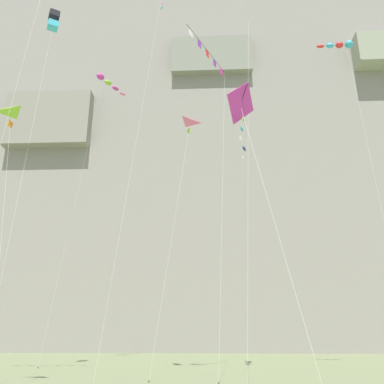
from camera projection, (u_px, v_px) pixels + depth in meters
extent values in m
cube|color=gray|center=(212.00, 144.00, 85.64)|extent=(180.00, 31.90, 80.62)
cube|color=gray|center=(51.00, 123.00, 70.97)|extent=(14.71, 4.71, 9.97)
cube|color=gray|center=(211.00, 56.00, 73.24)|extent=(14.33, 2.17, 7.30)
cube|color=gray|center=(379.00, 52.00, 70.95)|extent=(8.48, 4.16, 5.82)
cylinder|color=black|center=(207.00, 50.00, 34.87)|extent=(3.24, 6.53, 0.03)
cube|color=#CC3399|center=(222.00, 72.00, 37.17)|extent=(0.30, 0.53, 0.62)
cube|color=purple|center=(215.00, 63.00, 35.96)|extent=(0.29, 0.52, 0.62)
cube|color=red|center=(207.00, 54.00, 34.76)|extent=(0.33, 0.54, 0.62)
cube|color=purple|center=(199.00, 44.00, 33.55)|extent=(0.30, 0.53, 0.62)
cube|color=white|center=(191.00, 33.00, 32.35)|extent=(0.32, 0.54, 0.62)
cylinder|color=silver|center=(222.00, 195.00, 31.23)|extent=(1.22, 5.32, 25.80)
cylinder|color=#4C3823|center=(219.00, 383.00, 24.56)|extent=(0.08, 0.08, 0.12)
cylinder|color=silver|center=(248.00, 129.00, 27.62)|extent=(1.94, 5.04, 31.96)
ellipsoid|color=#38B2D1|center=(349.00, 44.00, 39.11)|extent=(0.79, 0.78, 0.78)
ellipsoid|color=red|center=(339.00, 45.00, 39.17)|extent=(0.78, 0.64, 0.64)
ellipsoid|color=#38B2D1|center=(330.00, 46.00, 39.22)|extent=(0.77, 0.50, 0.50)
ellipsoid|color=red|center=(320.00, 46.00, 39.27)|extent=(0.76, 0.36, 0.36)
cylinder|color=silver|center=(376.00, 181.00, 32.99)|extent=(0.27, 2.97, 28.94)
cube|color=black|center=(54.00, 15.00, 37.24)|extent=(1.22, 1.22, 0.62)
cube|color=#38B2D1|center=(53.00, 25.00, 36.87)|extent=(1.22, 1.22, 0.62)
cylinder|color=black|center=(58.00, 20.00, 37.04)|extent=(0.03, 0.03, 1.68)
cylinder|color=black|center=(49.00, 21.00, 37.07)|extent=(0.03, 0.03, 1.68)
cylinder|color=silver|center=(25.00, 165.00, 29.71)|extent=(1.00, 5.01, 28.95)
pyramid|color=#8CCC33|center=(16.00, 126.00, 25.34)|extent=(1.69, 1.32, 0.31)
cube|color=orange|center=(10.00, 124.00, 24.87)|extent=(0.16, 0.44, 0.47)
cylinder|color=silver|center=(1.00, 240.00, 21.25)|extent=(2.43, 2.46, 14.98)
cube|color=#CC3399|center=(241.00, 103.00, 17.79)|extent=(1.30, 1.88, 2.16)
cylinder|color=black|center=(241.00, 103.00, 17.79)|extent=(0.65, 0.23, 1.73)
cube|color=#8CCC33|center=(243.00, 119.00, 17.52)|extent=(0.10, 0.26, 0.13)
cube|color=teal|center=(242.00, 129.00, 17.37)|extent=(0.13, 0.25, 0.13)
cube|color=white|center=(241.00, 139.00, 17.22)|extent=(0.12, 0.26, 0.13)
cube|color=navy|center=(244.00, 149.00, 17.07)|extent=(0.15, 0.24, 0.13)
cube|color=white|center=(243.00, 159.00, 16.92)|extent=(0.04, 0.26, 0.13)
cylinder|color=silver|center=(280.00, 240.00, 14.64)|extent=(2.17, 2.22, 12.18)
cube|color=pink|center=(162.00, 3.00, 32.24)|extent=(0.23, 0.18, 0.13)
cube|color=teal|center=(162.00, 8.00, 32.09)|extent=(0.22, 0.20, 0.13)
cylinder|color=silver|center=(135.00, 148.00, 27.19)|extent=(2.95, 1.90, 29.14)
pyramid|color=pink|center=(186.00, 132.00, 35.21)|extent=(1.79, 1.71, 0.39)
cube|color=#8CCC33|center=(189.00, 131.00, 34.82)|extent=(0.33, 0.40, 0.50)
cylinder|color=silver|center=(172.00, 236.00, 30.17)|extent=(2.31, 3.40, 19.22)
cylinder|color=#4C3823|center=(149.00, 381.00, 25.49)|extent=(0.08, 0.08, 0.12)
cylinder|color=silver|center=(11.00, 105.00, 24.25)|extent=(0.60, 4.04, 31.54)
ellipsoid|color=#CC3399|center=(100.00, 77.00, 47.54)|extent=(1.20, 1.31, 0.84)
ellipsoid|color=#8CCC33|center=(108.00, 83.00, 48.45)|extent=(1.08, 1.23, 0.70)
ellipsoid|color=#CC3399|center=(115.00, 88.00, 49.35)|extent=(0.96, 1.14, 0.57)
ellipsoid|color=pink|center=(123.00, 94.00, 50.26)|extent=(0.84, 1.06, 0.44)
cylinder|color=silver|center=(75.00, 201.00, 41.42)|extent=(2.68, 2.95, 30.95)
cylinder|color=#4C3823|center=(38.00, 368.00, 35.07)|extent=(0.08, 0.08, 0.12)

